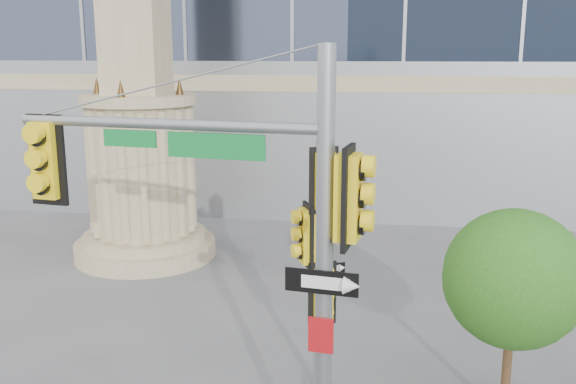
# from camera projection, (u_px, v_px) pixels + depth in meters

# --- Properties ---
(monument) EXTENTS (4.40, 4.40, 16.60)m
(monument) POSITION_uv_depth(u_px,v_px,m) (137.00, 80.00, 19.20)
(monument) COLOR tan
(monument) RESTS_ON ground
(main_signal_pole) EXTENTS (5.00, 1.17, 6.50)m
(main_signal_pole) POSITION_uv_depth(u_px,v_px,m) (242.00, 228.00, 8.80)
(main_signal_pole) COLOR slate
(main_signal_pole) RESTS_ON ground
(secondary_signal_pole) EXTENTS (0.91, 0.66, 4.83)m
(secondary_signal_pole) POSITION_uv_depth(u_px,v_px,m) (318.00, 250.00, 11.70)
(secondary_signal_pole) COLOR slate
(secondary_signal_pole) RESTS_ON ground
(street_tree) EXTENTS (2.45, 2.39, 3.82)m
(street_tree) POSITION_uv_depth(u_px,v_px,m) (516.00, 284.00, 10.89)
(street_tree) COLOR tan
(street_tree) RESTS_ON ground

